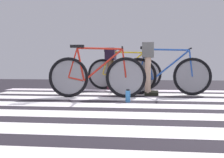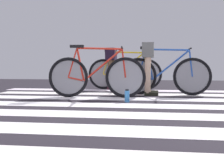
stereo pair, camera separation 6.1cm
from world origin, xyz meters
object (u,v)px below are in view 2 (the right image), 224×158
object	(u,v)px
bicycle_1_of_3	(96,76)
cyclist_2_of_3	(148,61)
cyclist_3_of_3	(111,63)
bicycle_3_of_3	(124,73)
water_bottle	(127,96)
bicycle_2_of_3	(165,75)

from	to	relation	value
bicycle_1_of_3	cyclist_2_of_3	world-z (taller)	cyclist_2_of_3
cyclist_3_of_3	bicycle_3_of_3	bearing A→B (deg)	0.00
cyclist_2_of_3	bicycle_3_of_3	bearing A→B (deg)	118.98
bicycle_1_of_3	cyclist_2_of_3	bearing A→B (deg)	28.68
cyclist_3_of_3	water_bottle	size ratio (longest dim) A/B	4.74
bicycle_1_of_3	cyclist_3_of_3	world-z (taller)	cyclist_3_of_3
bicycle_2_of_3	cyclist_3_of_3	bearing A→B (deg)	138.57
bicycle_2_of_3	cyclist_3_of_3	xyz separation A→B (m)	(-1.17, 1.12, 0.24)
bicycle_2_of_3	bicycle_3_of_3	xyz separation A→B (m)	(-0.86, 1.11, 0.00)
cyclist_3_of_3	bicycle_1_of_3	bearing A→B (deg)	-89.69
cyclist_3_of_3	water_bottle	xyz separation A→B (m)	(0.54, -2.22, -0.53)
bicycle_1_of_3	bicycle_3_of_3	size ratio (longest dim) A/B	1.00
bicycle_1_of_3	bicycle_2_of_3	world-z (taller)	same
bicycle_3_of_3	cyclist_3_of_3	bearing A→B (deg)	-180.00
cyclist_3_of_3	water_bottle	bearing A→B (deg)	-74.49
bicycle_1_of_3	cyclist_3_of_3	distance (m)	1.70
bicycle_2_of_3	water_bottle	bearing A→B (deg)	-117.97
bicycle_1_of_3	bicycle_2_of_3	distance (m)	1.34
cyclist_2_of_3	cyclist_3_of_3	size ratio (longest dim) A/B	1.03
water_bottle	bicycle_2_of_3	bearing A→B (deg)	59.79
bicycle_2_of_3	bicycle_3_of_3	size ratio (longest dim) A/B	1.00
bicycle_3_of_3	water_bottle	size ratio (longest dim) A/B	8.49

